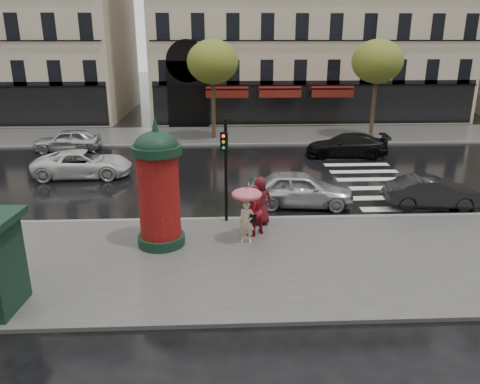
{
  "coord_description": "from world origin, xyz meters",
  "views": [
    {
      "loc": [
        -1.66,
        -13.91,
        6.91
      ],
      "look_at": [
        -0.95,
        1.5,
        1.7
      ],
      "focal_mm": 35.0,
      "sensor_mm": 36.0,
      "label": 1
    }
  ],
  "objects_px": {
    "traffic_light": "(225,161)",
    "car_black": "(347,145)",
    "woman_red": "(252,210)",
    "man_burgundy": "(260,201)",
    "car_far_silver": "(67,140)",
    "woman_umbrella": "(247,206)",
    "car_white": "(83,164)",
    "car_silver": "(300,189)",
    "car_darkgrey": "(432,192)",
    "morris_column": "(158,185)"
  },
  "relations": [
    {
      "from": "man_burgundy",
      "to": "traffic_light",
      "type": "height_order",
      "value": "traffic_light"
    },
    {
      "from": "car_darkgrey",
      "to": "woman_red",
      "type": "bearing_deg",
      "value": 113.78
    },
    {
      "from": "woman_umbrella",
      "to": "morris_column",
      "type": "height_order",
      "value": "morris_column"
    },
    {
      "from": "car_silver",
      "to": "car_black",
      "type": "relative_size",
      "value": 0.94
    },
    {
      "from": "traffic_light",
      "to": "car_black",
      "type": "height_order",
      "value": "traffic_light"
    },
    {
      "from": "traffic_light",
      "to": "car_black",
      "type": "relative_size",
      "value": 0.83
    },
    {
      "from": "woman_red",
      "to": "car_darkgrey",
      "type": "distance_m",
      "value": 8.23
    },
    {
      "from": "woman_umbrella",
      "to": "car_silver",
      "type": "height_order",
      "value": "woman_umbrella"
    },
    {
      "from": "man_burgundy",
      "to": "car_darkgrey",
      "type": "relative_size",
      "value": 0.47
    },
    {
      "from": "car_white",
      "to": "car_black",
      "type": "height_order",
      "value": "car_black"
    },
    {
      "from": "woman_red",
      "to": "car_far_silver",
      "type": "distance_m",
      "value": 17.18
    },
    {
      "from": "man_burgundy",
      "to": "car_black",
      "type": "xyz_separation_m",
      "value": [
        6.04,
        10.45,
        -0.35
      ]
    },
    {
      "from": "traffic_light",
      "to": "car_darkgrey",
      "type": "relative_size",
      "value": 1.0
    },
    {
      "from": "traffic_light",
      "to": "car_far_silver",
      "type": "relative_size",
      "value": 0.97
    },
    {
      "from": "man_burgundy",
      "to": "car_far_silver",
      "type": "relative_size",
      "value": 0.45
    },
    {
      "from": "woman_red",
      "to": "car_darkgrey",
      "type": "relative_size",
      "value": 0.46
    },
    {
      "from": "woman_umbrella",
      "to": "traffic_light",
      "type": "height_order",
      "value": "traffic_light"
    },
    {
      "from": "car_black",
      "to": "car_white",
      "type": "bearing_deg",
      "value": -71.84
    },
    {
      "from": "car_silver",
      "to": "man_burgundy",
      "type": "bearing_deg",
      "value": 145.89
    },
    {
      "from": "man_burgundy",
      "to": "woman_red",
      "type": "bearing_deg",
      "value": 66.74
    },
    {
      "from": "traffic_light",
      "to": "car_far_silver",
      "type": "height_order",
      "value": "traffic_light"
    },
    {
      "from": "woman_red",
      "to": "car_white",
      "type": "distance_m",
      "value": 11.33
    },
    {
      "from": "woman_red",
      "to": "car_white",
      "type": "xyz_separation_m",
      "value": [
        -8.06,
        7.95,
        -0.35
      ]
    },
    {
      "from": "woman_umbrella",
      "to": "car_white",
      "type": "height_order",
      "value": "woman_umbrella"
    },
    {
      "from": "man_burgundy",
      "to": "car_silver",
      "type": "distance_m",
      "value": 2.9
    },
    {
      "from": "car_white",
      "to": "car_black",
      "type": "relative_size",
      "value": 1.02
    },
    {
      "from": "car_silver",
      "to": "car_far_silver",
      "type": "bearing_deg",
      "value": 57.13
    },
    {
      "from": "man_burgundy",
      "to": "traffic_light",
      "type": "bearing_deg",
      "value": -16.55
    },
    {
      "from": "woman_umbrella",
      "to": "car_black",
      "type": "height_order",
      "value": "woman_umbrella"
    },
    {
      "from": "morris_column",
      "to": "car_black",
      "type": "height_order",
      "value": "morris_column"
    },
    {
      "from": "woman_umbrella",
      "to": "car_far_silver",
      "type": "bearing_deg",
      "value": 125.91
    },
    {
      "from": "woman_umbrella",
      "to": "morris_column",
      "type": "distance_m",
      "value": 3.01
    },
    {
      "from": "morris_column",
      "to": "car_silver",
      "type": "relative_size",
      "value": 0.99
    },
    {
      "from": "car_white",
      "to": "car_far_silver",
      "type": "distance_m",
      "value": 6.14
    },
    {
      "from": "car_silver",
      "to": "woman_umbrella",
      "type": "bearing_deg",
      "value": 153.27
    },
    {
      "from": "car_black",
      "to": "woman_red",
      "type": "bearing_deg",
      "value": -24.62
    },
    {
      "from": "man_burgundy",
      "to": "morris_column",
      "type": "distance_m",
      "value": 4.05
    },
    {
      "from": "woman_red",
      "to": "woman_umbrella",
      "type": "bearing_deg",
      "value": 31.98
    },
    {
      "from": "car_far_silver",
      "to": "car_silver",
      "type": "bearing_deg",
      "value": 47.68
    },
    {
      "from": "woman_umbrella",
      "to": "car_far_silver",
      "type": "distance_m",
      "value": 17.57
    },
    {
      "from": "morris_column",
      "to": "car_far_silver",
      "type": "relative_size",
      "value": 1.09
    },
    {
      "from": "woman_red",
      "to": "traffic_light",
      "type": "distance_m",
      "value": 2.16
    },
    {
      "from": "car_silver",
      "to": "car_white",
      "type": "xyz_separation_m",
      "value": [
        -10.3,
        4.78,
        -0.08
      ]
    },
    {
      "from": "car_far_silver",
      "to": "traffic_light",
      "type": "bearing_deg",
      "value": 34.9
    },
    {
      "from": "woman_umbrella",
      "to": "man_burgundy",
      "type": "xyz_separation_m",
      "value": [
        0.61,
        1.62,
        -0.39
      ]
    },
    {
      "from": "man_burgundy",
      "to": "morris_column",
      "type": "bearing_deg",
      "value": 22.58
    },
    {
      "from": "woman_red",
      "to": "car_silver",
      "type": "height_order",
      "value": "woman_red"
    },
    {
      "from": "car_black",
      "to": "car_far_silver",
      "type": "bearing_deg",
      "value": -92.54
    },
    {
      "from": "man_burgundy",
      "to": "car_far_silver",
      "type": "xyz_separation_m",
      "value": [
        -10.9,
        12.6,
        -0.35
      ]
    },
    {
      "from": "traffic_light",
      "to": "car_silver",
      "type": "distance_m",
      "value": 4.07
    }
  ]
}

